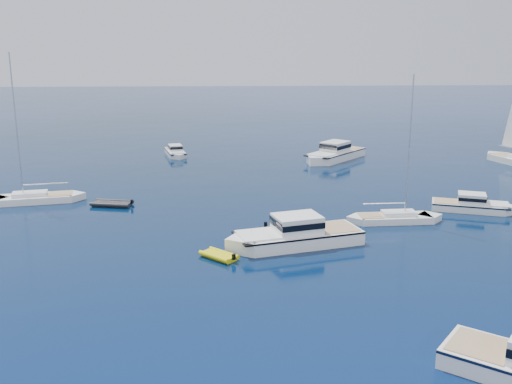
# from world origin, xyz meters

# --- Properties ---
(ground) EXTENTS (400.00, 400.00, 0.00)m
(ground) POSITION_xyz_m (0.00, 0.00, 0.00)
(ground) COLOR #081D54
(ground) RESTS_ON ground
(motor_cruiser_centre) EXTENTS (13.19, 7.17, 3.31)m
(motor_cruiser_centre) POSITION_xyz_m (-0.34, 16.08, 0.00)
(motor_cruiser_centre) COLOR white
(motor_cruiser_centre) RESTS_ON ground
(motor_cruiser_far_r) EXTENTS (9.24, 5.47, 2.32)m
(motor_cruiser_far_r) POSITION_xyz_m (18.90, 25.46, 0.00)
(motor_cruiser_far_r) COLOR silver
(motor_cruiser_far_r) RESTS_ON ground
(motor_cruiser_distant) EXTENTS (11.45, 12.19, 3.37)m
(motor_cruiser_distant) POSITION_xyz_m (9.62, 52.69, 0.00)
(motor_cruiser_distant) COLOR white
(motor_cruiser_distant) RESTS_ON ground
(motor_cruiser_horizon) EXTENTS (4.23, 8.24, 2.07)m
(motor_cruiser_horizon) POSITION_xyz_m (-13.61, 57.11, 0.00)
(motor_cruiser_horizon) COLOR silver
(motor_cruiser_horizon) RESTS_ON ground
(sailboat_mid_l) EXTENTS (11.39, 4.96, 16.24)m
(sailboat_mid_l) POSITION_xyz_m (-26.48, 31.19, 0.00)
(sailboat_mid_l) COLOR white
(sailboat_mid_l) RESTS_ON ground
(sailboat_centre) EXTENTS (9.86, 2.95, 14.34)m
(sailboat_centre) POSITION_xyz_m (9.96, 22.23, 0.00)
(sailboat_centre) COLOR silver
(sailboat_centre) RESTS_ON ground
(tender_yellow) EXTENTS (3.60, 3.57, 0.95)m
(tender_yellow) POSITION_xyz_m (-6.63, 13.28, 0.00)
(tender_yellow) COLOR #D8D30C
(tender_yellow) RESTS_ON ground
(tender_grey_near) EXTENTS (4.02, 3.63, 0.95)m
(tender_grey_near) POSITION_xyz_m (-1.01, 19.34, 0.00)
(tender_grey_near) COLOR black
(tender_grey_near) RESTS_ON ground
(tender_grey_far) EXTENTS (4.74, 3.17, 0.95)m
(tender_grey_far) POSITION_xyz_m (-17.96, 29.30, 0.00)
(tender_grey_far) COLOR black
(tender_grey_far) RESTS_ON ground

